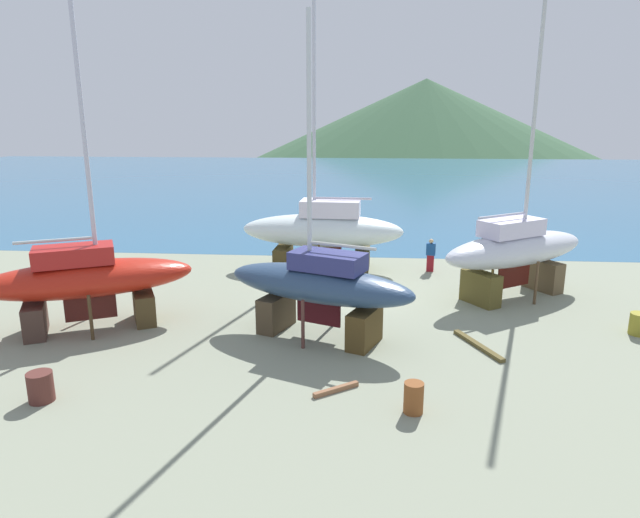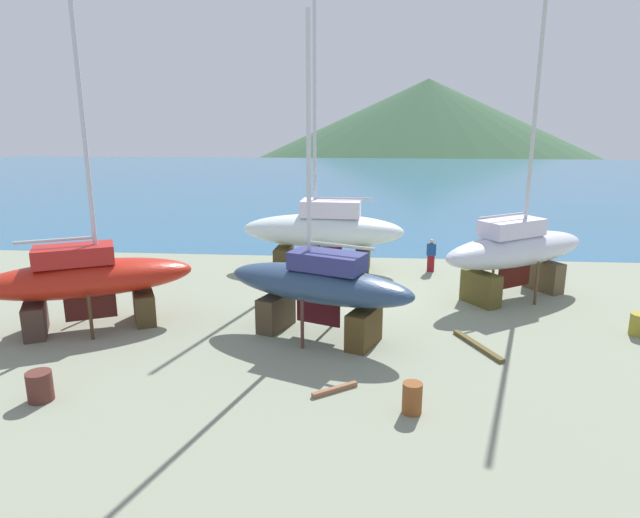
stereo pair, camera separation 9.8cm
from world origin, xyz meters
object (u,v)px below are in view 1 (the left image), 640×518
object	(u,v)px
worker	(431,255)
sailboat_far_slipway	(319,286)
barrel_tipped_left	(355,287)
sailboat_small_center	(323,230)
sailboat_large_starboard	(515,250)
sailboat_mid_port	(87,279)
barrel_rust_mid	(414,398)
barrel_blue_faded	(41,387)
barrel_tipped_right	(640,324)

from	to	relation	value
worker	sailboat_far_slipway	bearing A→B (deg)	-15.58
barrel_tipped_left	sailboat_far_slipway	bearing A→B (deg)	-104.94
sailboat_small_center	sailboat_large_starboard	size ratio (longest dim) A/B	0.99
sailboat_large_starboard	sailboat_mid_port	world-z (taller)	sailboat_large_starboard
sailboat_mid_port	sailboat_large_starboard	bearing A→B (deg)	-9.30
sailboat_small_center	sailboat_large_starboard	distance (m)	9.31
barrel_rust_mid	barrel_tipped_left	size ratio (longest dim) A/B	0.90
sailboat_far_slipway	sailboat_mid_port	distance (m)	8.39
barrel_tipped_left	sailboat_small_center	bearing A→B (deg)	110.40
worker	barrel_tipped_left	bearing A→B (deg)	-26.30
sailboat_far_slipway	sailboat_small_center	bearing A→B (deg)	-64.16
barrel_blue_faded	sailboat_far_slipway	bearing A→B (deg)	35.70
sailboat_mid_port	barrel_blue_faded	bearing A→B (deg)	-103.45
barrel_rust_mid	barrel_tipped_right	bearing A→B (deg)	35.75
barrel_blue_faded	barrel_rust_mid	distance (m)	10.03
barrel_blue_faded	sailboat_large_starboard	bearing A→B (deg)	34.35
worker	barrel_tipped_left	distance (m)	5.80
sailboat_far_slipway	barrel_tipped_left	world-z (taller)	sailboat_far_slipway
sailboat_far_slipway	barrel_rust_mid	xyz separation A→B (m)	(2.86, -4.99, -1.45)
sailboat_small_center	barrel_tipped_left	xyz separation A→B (m)	(1.72, -4.64, -1.54)
sailboat_far_slipway	barrel_rust_mid	distance (m)	5.93
sailboat_far_slipway	barrel_blue_faded	bearing A→B (deg)	58.19
sailboat_small_center	sailboat_mid_port	xyz separation A→B (m)	(-7.85, -8.91, -0.15)
sailboat_large_starboard	worker	xyz separation A→B (m)	(-3.05, 3.81, -1.22)
worker	barrel_tipped_right	size ratio (longest dim) A/B	2.12
sailboat_small_center	sailboat_far_slipway	distance (m)	9.11
barrel_blue_faded	barrel_rust_mid	xyz separation A→B (m)	(10.03, 0.17, 0.01)
sailboat_mid_port	barrel_blue_faded	distance (m)	5.66
sailboat_large_starboard	worker	distance (m)	5.03
sailboat_small_center	barrel_rust_mid	xyz separation A→B (m)	(3.39, -14.09, -1.59)
sailboat_mid_port	barrel_rust_mid	size ratio (longest dim) A/B	13.66
sailboat_small_center	barrel_tipped_left	distance (m)	5.18
sailboat_far_slipway	barrel_tipped_left	xyz separation A→B (m)	(1.19, 4.46, -1.40)
sailboat_far_slipway	barrel_tipped_right	size ratio (longest dim) A/B	13.77
sailboat_mid_port	barrel_blue_faded	world-z (taller)	sailboat_mid_port
barrel_tipped_left	worker	bearing A→B (deg)	50.87
sailboat_small_center	barrel_blue_faded	world-z (taller)	sailboat_small_center
barrel_blue_faded	barrel_tipped_left	xyz separation A→B (m)	(8.37, 9.62, 0.05)
sailboat_mid_port	worker	size ratio (longest dim) A/B	6.90
worker	barrel_rust_mid	size ratio (longest dim) A/B	1.98
worker	sailboat_mid_port	bearing A→B (deg)	-43.65
barrel_blue_faded	sailboat_mid_port	bearing A→B (deg)	102.77
sailboat_small_center	barrel_rust_mid	distance (m)	14.58
sailboat_small_center	worker	size ratio (longest dim) A/B	8.38
worker	barrel_tipped_right	world-z (taller)	worker
sailboat_far_slipway	barrel_tipped_right	bearing A→B (deg)	-152.01
sailboat_far_slipway	barrel_tipped_left	bearing A→B (deg)	-82.46
sailboat_large_starboard	worker	bearing A→B (deg)	94.51
sailboat_small_center	barrel_blue_faded	distance (m)	15.80
sailboat_far_slipway	sailboat_mid_port	size ratio (longest dim) A/B	0.94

